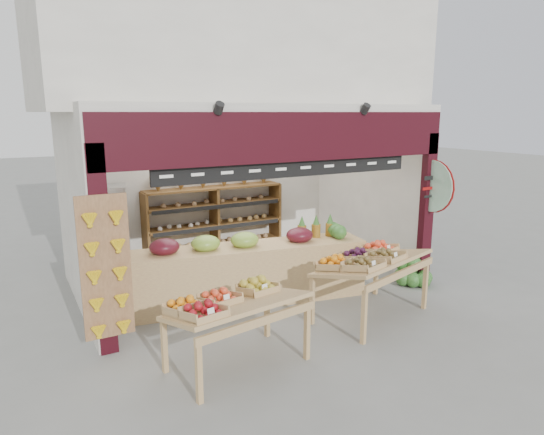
{
  "coord_description": "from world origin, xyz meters",
  "views": [
    {
      "loc": [
        -3.7,
        -7.03,
        2.99
      ],
      "look_at": [
        0.11,
        -0.2,
        1.29
      ],
      "focal_mm": 32.0,
      "sensor_mm": 36.0,
      "label": 1
    }
  ],
  "objects_px": {
    "cardboard_stack": "(183,276)",
    "watermelon_pile": "(412,274)",
    "display_table_left": "(226,305)",
    "back_shelving": "(214,205)",
    "display_table_right": "(368,261)",
    "refrigerator": "(109,233)",
    "mid_counter": "(250,271)"
  },
  "relations": [
    {
      "from": "cardboard_stack",
      "to": "mid_counter",
      "type": "relative_size",
      "value": 0.27
    },
    {
      "from": "cardboard_stack",
      "to": "display_table_left",
      "type": "relative_size",
      "value": 0.57
    },
    {
      "from": "display_table_right",
      "to": "back_shelving",
      "type": "bearing_deg",
      "value": 102.79
    },
    {
      "from": "back_shelving",
      "to": "display_table_left",
      "type": "xyz_separation_m",
      "value": [
        -1.55,
        -4.08,
        -0.36
      ]
    },
    {
      "from": "cardboard_stack",
      "to": "mid_counter",
      "type": "height_order",
      "value": "mid_counter"
    },
    {
      "from": "refrigerator",
      "to": "watermelon_pile",
      "type": "relative_size",
      "value": 2.57
    },
    {
      "from": "back_shelving",
      "to": "display_table_right",
      "type": "height_order",
      "value": "back_shelving"
    },
    {
      "from": "refrigerator",
      "to": "mid_counter",
      "type": "xyz_separation_m",
      "value": [
        1.73,
        -2.27,
        -0.35
      ]
    },
    {
      "from": "display_table_right",
      "to": "watermelon_pile",
      "type": "height_order",
      "value": "display_table_right"
    },
    {
      "from": "back_shelving",
      "to": "watermelon_pile",
      "type": "height_order",
      "value": "back_shelving"
    },
    {
      "from": "display_table_right",
      "to": "watermelon_pile",
      "type": "bearing_deg",
      "value": 23.42
    },
    {
      "from": "refrigerator",
      "to": "display_table_right",
      "type": "height_order",
      "value": "refrigerator"
    },
    {
      "from": "back_shelving",
      "to": "display_table_right",
      "type": "distance_m",
      "value": 3.86
    },
    {
      "from": "refrigerator",
      "to": "display_table_left",
      "type": "distance_m",
      "value": 4.02
    },
    {
      "from": "refrigerator",
      "to": "display_table_right",
      "type": "bearing_deg",
      "value": -37.05
    },
    {
      "from": "refrigerator",
      "to": "back_shelving",
      "type": "bearing_deg",
      "value": 16.65
    },
    {
      "from": "cardboard_stack",
      "to": "watermelon_pile",
      "type": "relative_size",
      "value": 1.51
    },
    {
      "from": "refrigerator",
      "to": "cardboard_stack",
      "type": "xyz_separation_m",
      "value": [
        0.96,
        -1.18,
        -0.63
      ]
    },
    {
      "from": "back_shelving",
      "to": "mid_counter",
      "type": "xyz_separation_m",
      "value": [
        -0.38,
        -2.37,
        -0.64
      ]
    },
    {
      "from": "cardboard_stack",
      "to": "watermelon_pile",
      "type": "xyz_separation_m",
      "value": [
        3.62,
        -1.77,
        -0.03
      ]
    },
    {
      "from": "back_shelving",
      "to": "display_table_left",
      "type": "bearing_deg",
      "value": -110.77
    },
    {
      "from": "cardboard_stack",
      "to": "watermelon_pile",
      "type": "bearing_deg",
      "value": -26.08
    },
    {
      "from": "display_table_right",
      "to": "cardboard_stack",
      "type": "bearing_deg",
      "value": 128.84
    },
    {
      "from": "refrigerator",
      "to": "display_table_right",
      "type": "distance_m",
      "value": 4.71
    },
    {
      "from": "back_shelving",
      "to": "watermelon_pile",
      "type": "bearing_deg",
      "value": -50.89
    },
    {
      "from": "back_shelving",
      "to": "display_table_right",
      "type": "bearing_deg",
      "value": -77.21
    },
    {
      "from": "cardboard_stack",
      "to": "watermelon_pile",
      "type": "height_order",
      "value": "cardboard_stack"
    },
    {
      "from": "watermelon_pile",
      "to": "refrigerator",
      "type": "bearing_deg",
      "value": 147.21
    },
    {
      "from": "mid_counter",
      "to": "display_table_left",
      "type": "height_order",
      "value": "mid_counter"
    },
    {
      "from": "watermelon_pile",
      "to": "mid_counter",
      "type": "bearing_deg",
      "value": 166.59
    },
    {
      "from": "display_table_left",
      "to": "back_shelving",
      "type": "bearing_deg",
      "value": 69.23
    },
    {
      "from": "back_shelving",
      "to": "display_table_left",
      "type": "relative_size",
      "value": 1.64
    }
  ]
}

